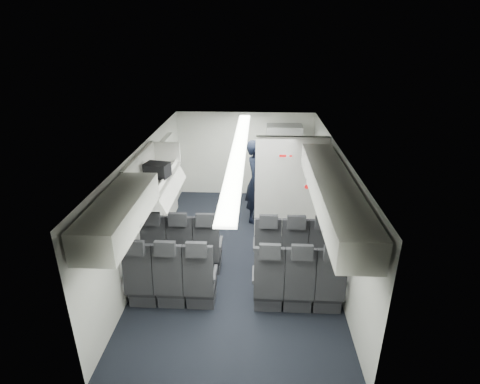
# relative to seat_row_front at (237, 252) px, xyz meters

# --- Properties ---
(cabin_shell) EXTENTS (3.41, 6.01, 2.16)m
(cabin_shell) POSITION_rel_seat_row_front_xyz_m (0.00, 0.53, 0.72)
(cabin_shell) COLOR black
(cabin_shell) RESTS_ON ground
(seat_row_front) EXTENTS (3.33, 0.56, 1.24)m
(seat_row_front) POSITION_rel_seat_row_front_xyz_m (0.00, 0.00, 0.00)
(seat_row_front) COLOR black
(seat_row_front) RESTS_ON cabin_shell
(seat_row_mid) EXTENTS (3.33, 0.56, 1.24)m
(seat_row_mid) POSITION_rel_seat_row_front_xyz_m (0.00, -0.90, 0.00)
(seat_row_mid) COLOR black
(seat_row_mid) RESTS_ON cabin_shell
(overhead_bin_left_rear) EXTENTS (0.53, 1.80, 0.40)m
(overhead_bin_left_rear) POSITION_rel_seat_row_front_xyz_m (-1.40, -1.47, 1.46)
(overhead_bin_left_rear) COLOR white
(overhead_bin_left_rear) RESTS_ON cabin_shell
(overhead_bin_left_front_open) EXTENTS (0.64, 1.70, 0.72)m
(overhead_bin_left_front_open) POSITION_rel_seat_row_front_xyz_m (-1.44, 0.28, 1.33)
(overhead_bin_left_front_open) COLOR #9E9E93
(overhead_bin_left_front_open) RESTS_ON cabin_shell
(overhead_bin_right_rear) EXTENTS (0.53, 1.80, 0.40)m
(overhead_bin_right_rear) POSITION_rel_seat_row_front_xyz_m (1.40, -1.47, 1.46)
(overhead_bin_right_rear) COLOR white
(overhead_bin_right_rear) RESTS_ON cabin_shell
(overhead_bin_right_front) EXTENTS (0.53, 1.70, 0.40)m
(overhead_bin_right_front) POSITION_rel_seat_row_front_xyz_m (1.40, 0.28, 1.46)
(overhead_bin_right_front) COLOR white
(overhead_bin_right_front) RESTS_ON cabin_shell
(bulkhead_partition) EXTENTS (1.40, 0.15, 2.13)m
(bulkhead_partition) POSITION_rel_seat_row_front_xyz_m (0.98, 1.33, 0.67)
(bulkhead_partition) COLOR silver
(bulkhead_partition) RESTS_ON cabin_shell
(galley_unit) EXTENTS (0.85, 0.52, 1.90)m
(galley_unit) POSITION_rel_seat_row_front_xyz_m (0.95, 3.25, 0.55)
(galley_unit) COLOR #939399
(galley_unit) RESTS_ON cabin_shell
(boarding_door) EXTENTS (0.12, 1.27, 1.86)m
(boarding_door) POSITION_rel_seat_row_front_xyz_m (-1.64, 2.09, 0.55)
(boarding_door) COLOR silver
(boarding_door) RESTS_ON cabin_shell
(flight_attendant) EXTENTS (0.60, 0.77, 1.86)m
(flight_attendant) POSITION_rel_seat_row_front_xyz_m (0.30, 2.04, 0.53)
(flight_attendant) COLOR black
(flight_attendant) RESTS_ON ground
(carry_on_bag) EXTENTS (0.44, 0.35, 0.24)m
(carry_on_bag) POSITION_rel_seat_row_front_xyz_m (-1.35, 0.23, 1.43)
(carry_on_bag) COLOR black
(carry_on_bag) RESTS_ON overhead_bin_left_front_open
(papers) EXTENTS (0.22, 0.06, 0.16)m
(papers) POSITION_rel_seat_row_front_xyz_m (0.49, 1.99, 0.67)
(papers) COLOR white
(papers) RESTS_ON flight_attendant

